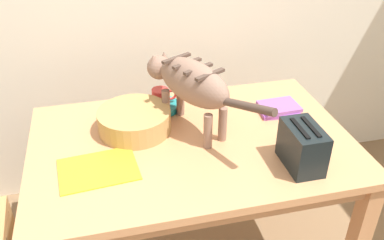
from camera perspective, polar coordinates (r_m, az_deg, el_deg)
The scene contains 8 objects.
dining_table at distance 1.83m, azimuth -0.00°, elevation -5.00°, with size 1.35×0.88×0.74m.
cat at distance 1.75m, azimuth -0.23°, elevation 5.09°, with size 0.37×0.65×0.32m.
saucer_bowl at distance 1.99m, azimuth -4.26°, elevation 1.86°, with size 0.18×0.18×0.03m, color teal.
coffee_mug at distance 1.97m, azimuth -4.22°, elevation 3.20°, with size 0.12×0.08×0.08m.
magazine at distance 1.65m, azimuth -12.63°, elevation -6.56°, with size 0.30×0.22×0.01m, color yellow.
book_stack at distance 2.01m, azimuth 11.67°, elevation 1.57°, with size 0.19×0.15×0.04m.
wicker_basket at distance 1.83m, azimuth -7.84°, elevation -0.03°, with size 0.32×0.32×0.10m.
toaster at distance 1.64m, azimuth 14.76°, elevation -3.54°, with size 0.12×0.20×0.18m.
Camera 1 is at (-0.33, -0.11, 1.75)m, focal length 39.23 mm.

